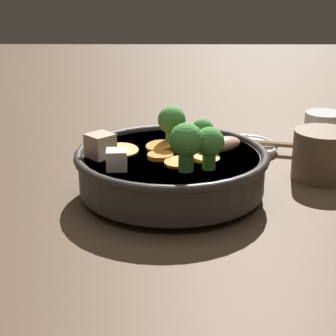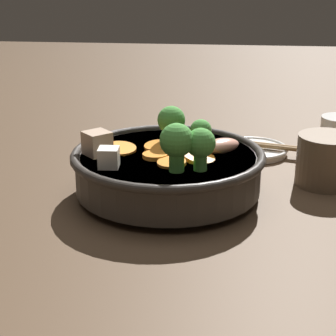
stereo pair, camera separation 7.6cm
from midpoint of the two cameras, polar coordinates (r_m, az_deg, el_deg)
ground_plane at (r=0.77m, az=2.81°, el=-2.77°), size 3.00×3.00×0.00m
stirfry_bowl at (r=0.75m, az=2.90°, el=0.16°), size 0.26×0.26×0.12m
side_saucer at (r=0.95m, az=10.93°, el=1.82°), size 0.11×0.11×0.01m
dark_mug at (r=0.84m, az=18.43°, el=0.72°), size 0.11×0.08×0.07m
chopsticks_pair at (r=0.95m, az=10.97°, el=2.36°), size 0.23×0.07×0.01m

